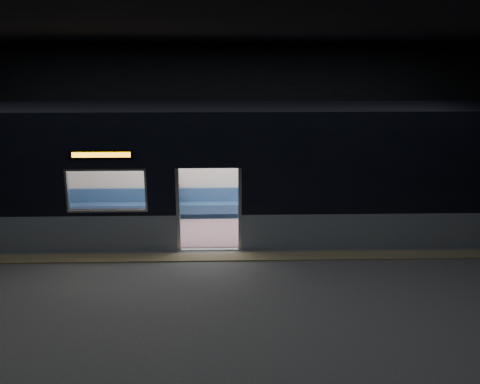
{
  "coord_description": "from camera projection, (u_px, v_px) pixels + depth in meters",
  "views": [
    {
      "loc": [
        0.42,
        -10.58,
        4.57
      ],
      "look_at": [
        0.78,
        2.3,
        1.12
      ],
      "focal_mm": 38.0,
      "sensor_mm": 36.0,
      "label": 1
    }
  ],
  "objects": [
    {
      "name": "transit_map",
      "position": [
        314.0,
        167.0,
        14.81
      ],
      "size": [
        0.93,
        0.03,
        0.6
      ],
      "primitive_type": "cube",
      "color": "white",
      "rests_on": "metro_car"
    },
    {
      "name": "metro_car",
      "position": [
        210.0,
        163.0,
        13.36
      ],
      "size": [
        18.0,
        3.04,
        3.35
      ],
      "color": "gray",
      "rests_on": "station_floor"
    },
    {
      "name": "handbag",
      "position": [
        169.0,
        199.0,
        14.38
      ],
      "size": [
        0.29,
        0.26,
        0.13
      ],
      "primitive_type": "cube",
      "rotation": [
        0.0,
        0.0,
        0.14
      ],
      "color": "black",
      "rests_on": "passenger"
    },
    {
      "name": "station_envelope",
      "position": [
        205.0,
        102.0,
        10.44
      ],
      "size": [
        24.0,
        14.0,
        5.0
      ],
      "color": "black",
      "rests_on": "station_floor"
    },
    {
      "name": "station_floor",
      "position": [
        208.0,
        267.0,
        11.38
      ],
      "size": [
        24.0,
        14.0,
        0.01
      ],
      "primitive_type": "cube",
      "color": "#47494C",
      "rests_on": "ground"
    },
    {
      "name": "passenger",
      "position": [
        171.0,
        192.0,
        14.57
      ],
      "size": [
        0.43,
        0.71,
        1.37
      ],
      "rotation": [
        0.0,
        0.0,
        0.17
      ],
      "color": "black",
      "rests_on": "metro_car"
    },
    {
      "name": "tactile_strip",
      "position": [
        209.0,
        257.0,
        11.91
      ],
      "size": [
        22.8,
        0.5,
        0.03
      ],
      "primitive_type": "cube",
      "color": "#8C7F59",
      "rests_on": "station_floor"
    }
  ]
}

